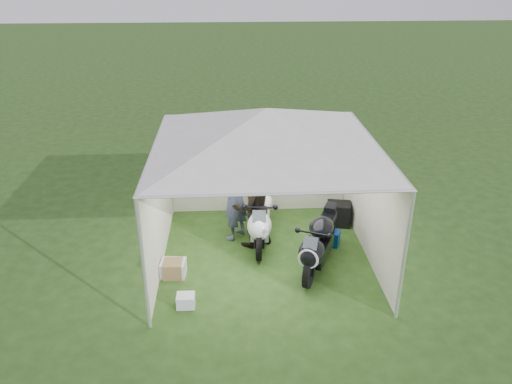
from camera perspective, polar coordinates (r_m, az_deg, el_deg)
ground at (r=9.98m, az=1.07°, el=-7.25°), size 80.00×80.00×0.00m
canopy_tent at (r=8.90m, az=1.18°, el=7.00°), size 5.66×5.66×3.00m
motorcycle_white at (r=10.15m, az=0.50°, el=-2.83°), size 0.60×2.14×1.05m
motorcycle_black at (r=9.38m, az=7.17°, el=-5.73°), size 1.09×1.92×1.01m
paddock_stand at (r=10.37m, az=8.36°, el=-5.17°), size 0.49×0.41×0.31m
person_dark_jacket at (r=9.95m, az=-0.45°, el=-1.65°), size 1.03×0.94×1.72m
person_blue_jacket at (r=10.17m, az=-2.45°, el=-0.51°), size 0.76×0.82×1.89m
equipment_box at (r=11.12m, az=9.40°, el=-2.47°), size 0.58×0.50×0.51m
crate_0 at (r=9.45m, az=-9.42°, el=-8.60°), size 0.48×0.39×0.30m
crate_1 at (r=9.43m, az=-9.43°, el=-8.66°), size 0.36×0.36×0.31m
crate_2 at (r=8.69m, az=-8.03°, el=-12.19°), size 0.31×0.26×0.22m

